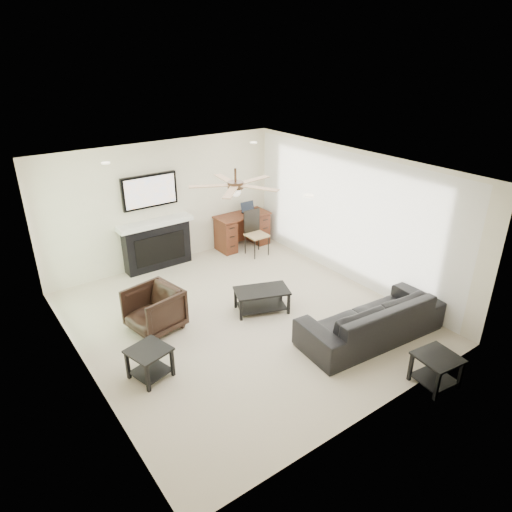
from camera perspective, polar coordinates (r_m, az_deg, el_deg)
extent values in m
plane|color=beige|center=(7.69, -1.84, -7.67)|extent=(5.50, 5.50, 0.00)
cube|color=white|center=(6.69, -2.13, 10.72)|extent=(5.00, 5.50, 0.04)
cube|color=beige|center=(9.36, -11.50, 6.38)|extent=(5.00, 0.04, 2.50)
cube|color=beige|center=(5.31, 15.08, -8.91)|extent=(5.00, 0.04, 2.50)
cube|color=beige|center=(6.21, -21.51, -4.64)|extent=(0.04, 5.50, 2.50)
cube|color=beige|center=(8.64, 11.95, 4.79)|extent=(0.04, 5.50, 2.50)
cube|color=white|center=(8.67, 11.23, 4.79)|extent=(0.04, 5.10, 2.40)
cube|color=#93BC89|center=(7.68, -24.21, -1.12)|extent=(0.04, 1.80, 2.10)
cylinder|color=#382619|center=(6.84, -2.57, 8.85)|extent=(1.40, 1.40, 0.30)
imported|color=black|center=(7.26, 14.19, -7.51)|extent=(2.39, 1.10, 0.68)
imported|color=black|center=(7.40, -12.60, -6.56)|extent=(0.90, 0.88, 0.70)
cube|color=black|center=(7.77, 0.72, -5.56)|extent=(1.02, 0.79, 0.40)
cube|color=black|center=(6.65, 21.52, -13.15)|extent=(0.58, 0.58, 0.45)
cube|color=black|center=(6.49, -13.11, -12.91)|extent=(0.61, 0.61, 0.45)
cube|color=black|center=(9.21, -12.47, 4.03)|extent=(1.52, 0.34, 1.91)
cube|color=#421C10|center=(10.19, -1.71, 3.20)|extent=(1.22, 0.56, 0.76)
cube|color=black|center=(9.74, 0.10, 2.81)|extent=(0.42, 0.44, 0.97)
cube|color=black|center=(10.11, -0.74, 6.02)|extent=(0.33, 0.24, 0.23)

